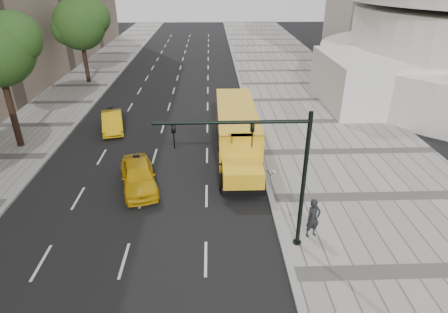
{
  "coord_description": "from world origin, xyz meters",
  "views": [
    {
      "loc": [
        2.85,
        -22.44,
        11.18
      ],
      "look_at": [
        3.5,
        -4.0,
        1.9
      ],
      "focal_mm": 30.0,
      "sensor_mm": 36.0,
      "label": 1
    }
  ],
  "objects_px": {
    "taxi_far": "(112,122)",
    "pedestrian": "(313,218)",
    "school_bus": "(237,128)",
    "tree_c": "(80,24)",
    "traffic_signal": "(271,166)",
    "taxi_near": "(139,176)"
  },
  "relations": [
    {
      "from": "school_bus",
      "to": "traffic_signal",
      "type": "bearing_deg",
      "value": -85.96
    },
    {
      "from": "taxi_far",
      "to": "pedestrian",
      "type": "distance_m",
      "value": 18.08
    },
    {
      "from": "school_bus",
      "to": "pedestrian",
      "type": "distance_m",
      "value": 9.74
    },
    {
      "from": "taxi_near",
      "to": "taxi_far",
      "type": "height_order",
      "value": "taxi_near"
    },
    {
      "from": "taxi_near",
      "to": "traffic_signal",
      "type": "height_order",
      "value": "traffic_signal"
    },
    {
      "from": "tree_c",
      "to": "traffic_signal",
      "type": "bearing_deg",
      "value": -60.43
    },
    {
      "from": "tree_c",
      "to": "taxi_near",
      "type": "bearing_deg",
      "value": -67.74
    },
    {
      "from": "tree_c",
      "to": "pedestrian",
      "type": "xyz_separation_m",
      "value": [
        17.77,
        -26.98,
        -5.07
      ]
    },
    {
      "from": "tree_c",
      "to": "traffic_signal",
      "type": "height_order",
      "value": "tree_c"
    },
    {
      "from": "tree_c",
      "to": "taxi_near",
      "type": "height_order",
      "value": "tree_c"
    },
    {
      "from": "taxi_near",
      "to": "traffic_signal",
      "type": "bearing_deg",
      "value": -54.07
    },
    {
      "from": "pedestrian",
      "to": "school_bus",
      "type": "bearing_deg",
      "value": 87.68
    },
    {
      "from": "tree_c",
      "to": "pedestrian",
      "type": "distance_m",
      "value": 32.7
    },
    {
      "from": "taxi_far",
      "to": "pedestrian",
      "type": "relative_size",
      "value": 2.18
    },
    {
      "from": "school_bus",
      "to": "taxi_far",
      "type": "distance_m",
      "value": 10.19
    },
    {
      "from": "tree_c",
      "to": "taxi_far",
      "type": "relative_size",
      "value": 2.08
    },
    {
      "from": "tree_c",
      "to": "traffic_signal",
      "type": "relative_size",
      "value": 1.37
    },
    {
      "from": "school_bus",
      "to": "taxi_far",
      "type": "relative_size",
      "value": 2.75
    },
    {
      "from": "traffic_signal",
      "to": "taxi_far",
      "type": "bearing_deg",
      "value": 125.59
    },
    {
      "from": "school_bus",
      "to": "pedestrian",
      "type": "height_order",
      "value": "school_bus"
    },
    {
      "from": "pedestrian",
      "to": "traffic_signal",
      "type": "height_order",
      "value": "traffic_signal"
    },
    {
      "from": "school_bus",
      "to": "taxi_near",
      "type": "distance_m",
      "value": 7.43
    }
  ]
}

